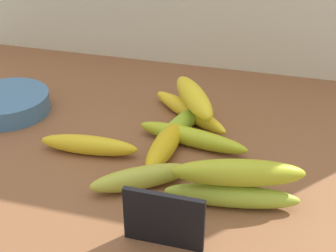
% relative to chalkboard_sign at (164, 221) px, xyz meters
% --- Properties ---
extents(counter_top, '(1.10, 0.76, 0.03)m').
position_rel_chalkboard_sign_xyz_m(counter_top, '(-0.11, 0.22, -0.05)').
color(counter_top, brown).
rests_on(counter_top, ground).
extents(chalkboard_sign, '(0.11, 0.02, 0.08)m').
position_rel_chalkboard_sign_xyz_m(chalkboard_sign, '(0.00, 0.00, 0.00)').
color(chalkboard_sign, black).
rests_on(chalkboard_sign, counter_top).
extents(fruit_bowl, '(0.17, 0.17, 0.04)m').
position_rel_chalkboard_sign_xyz_m(fruit_bowl, '(-0.41, 0.27, -0.02)').
color(fruit_bowl, teal).
rests_on(fruit_bowl, counter_top).
extents(banana_0, '(0.18, 0.15, 0.03)m').
position_rel_chalkboard_sign_xyz_m(banana_0, '(-0.05, 0.34, -0.02)').
color(banana_0, yellow).
rests_on(banana_0, counter_top).
extents(banana_1, '(0.05, 0.16, 0.04)m').
position_rel_chalkboard_sign_xyz_m(banana_1, '(-0.06, 0.20, -0.02)').
color(banana_1, gold).
rests_on(banana_1, counter_top).
extents(banana_2, '(0.18, 0.05, 0.03)m').
position_rel_chalkboard_sign_xyz_m(banana_2, '(-0.19, 0.18, -0.02)').
color(banana_2, yellow).
rests_on(banana_2, counter_top).
extents(banana_3, '(0.20, 0.06, 0.04)m').
position_rel_chalkboard_sign_xyz_m(banana_3, '(0.08, 0.10, -0.02)').
color(banana_3, '#99B732').
rests_on(banana_3, counter_top).
extents(banana_4, '(0.09, 0.19, 0.03)m').
position_rel_chalkboard_sign_xyz_m(banana_4, '(-0.05, 0.29, -0.02)').
color(banana_4, '#8FBA2E').
rests_on(banana_4, counter_top).
extents(banana_5, '(0.21, 0.07, 0.03)m').
position_rel_chalkboard_sign_xyz_m(banana_5, '(-0.02, 0.25, -0.02)').
color(banana_5, '#AEC225').
rests_on(banana_5, counter_top).
extents(banana_6, '(0.16, 0.12, 0.04)m').
position_rel_chalkboard_sign_xyz_m(banana_6, '(-0.07, 0.11, -0.02)').
color(banana_6, '#AAB238').
rests_on(banana_6, counter_top).
extents(banana_7, '(0.20, 0.09, 0.04)m').
position_rel_chalkboard_sign_xyz_m(banana_7, '(0.08, 0.11, 0.02)').
color(banana_7, '#ACB726').
rests_on(banana_7, banana_3).
extents(banana_8, '(0.13, 0.17, 0.04)m').
position_rel_chalkboard_sign_xyz_m(banana_8, '(-0.03, 0.33, 0.02)').
color(banana_8, yellow).
rests_on(banana_8, banana_0).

